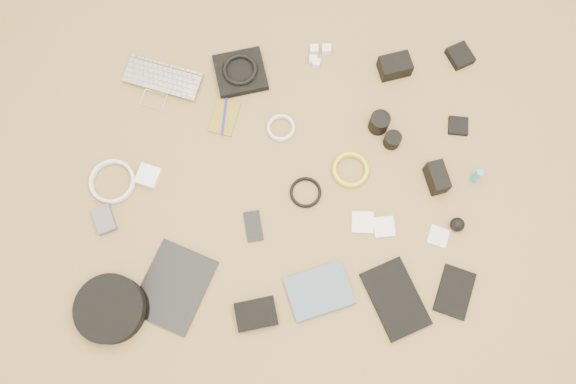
{
  "coord_description": "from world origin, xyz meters",
  "views": [
    {
      "loc": [
        -0.01,
        -0.55,
        1.87
      ],
      "look_at": [
        -0.0,
        -0.03,
        0.02
      ],
      "focal_mm": 35.0,
      "sensor_mm": 36.0,
      "label": 1
    }
  ],
  "objects_px": {
    "laptop": "(159,88)",
    "paperback": "(327,314)",
    "tablet": "(174,287)",
    "headphone_case": "(110,309)",
    "dslr_camera": "(395,66)",
    "phone": "(253,226)"
  },
  "relations": [
    {
      "from": "dslr_camera",
      "to": "tablet",
      "type": "xyz_separation_m",
      "value": [
        -0.78,
        -0.78,
        -0.03
      ]
    },
    {
      "from": "laptop",
      "to": "tablet",
      "type": "xyz_separation_m",
      "value": [
        0.08,
        -0.72,
        -0.01
      ]
    },
    {
      "from": "tablet",
      "to": "phone",
      "type": "relative_size",
      "value": 2.51
    },
    {
      "from": "phone",
      "to": "paperback",
      "type": "relative_size",
      "value": 0.52
    },
    {
      "from": "laptop",
      "to": "dslr_camera",
      "type": "xyz_separation_m",
      "value": [
        0.86,
        0.06,
        0.02
      ]
    },
    {
      "from": "phone",
      "to": "headphone_case",
      "type": "distance_m",
      "value": 0.53
    },
    {
      "from": "dslr_camera",
      "to": "tablet",
      "type": "relative_size",
      "value": 0.42
    },
    {
      "from": "tablet",
      "to": "headphone_case",
      "type": "distance_m",
      "value": 0.21
    },
    {
      "from": "laptop",
      "to": "headphone_case",
      "type": "distance_m",
      "value": 0.8
    },
    {
      "from": "tablet",
      "to": "paperback",
      "type": "relative_size",
      "value": 1.31
    },
    {
      "from": "dslr_camera",
      "to": "paperback",
      "type": "distance_m",
      "value": 0.92
    },
    {
      "from": "dslr_camera",
      "to": "tablet",
      "type": "distance_m",
      "value": 1.1
    },
    {
      "from": "dslr_camera",
      "to": "phone",
      "type": "bearing_deg",
      "value": -145.29
    },
    {
      "from": "laptop",
      "to": "headphone_case",
      "type": "height_order",
      "value": "headphone_case"
    },
    {
      "from": "dslr_camera",
      "to": "laptop",
      "type": "bearing_deg",
      "value": 170.54
    },
    {
      "from": "paperback",
      "to": "phone",
      "type": "bearing_deg",
      "value": 21.91
    },
    {
      "from": "headphone_case",
      "to": "laptop",
      "type": "bearing_deg",
      "value": 81.76
    },
    {
      "from": "tablet",
      "to": "paperback",
      "type": "distance_m",
      "value": 0.51
    },
    {
      "from": "paperback",
      "to": "laptop",
      "type": "bearing_deg",
      "value": 18.55
    },
    {
      "from": "phone",
      "to": "headphone_case",
      "type": "height_order",
      "value": "headphone_case"
    },
    {
      "from": "laptop",
      "to": "paperback",
      "type": "bearing_deg",
      "value": -36.9
    },
    {
      "from": "phone",
      "to": "paperback",
      "type": "distance_m",
      "value": 0.38
    }
  ]
}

